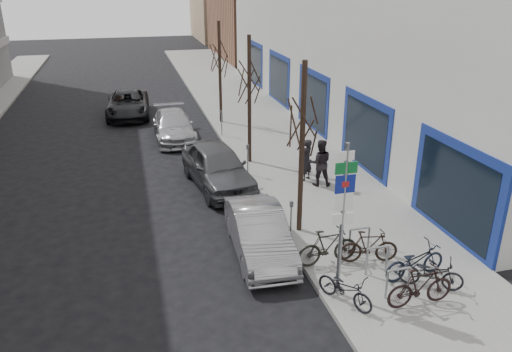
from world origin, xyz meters
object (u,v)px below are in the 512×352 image
highway_sign_pole (343,212)px  bike_near_left (345,286)px  bike_far_inner (369,246)px  bike_rack (377,257)px  tree_far (219,49)px  meter_back (222,121)px  lane_car (128,104)px  bike_mid_inner (328,246)px  meter_mid (248,157)px  bike_far_curb (432,271)px  tree_near (303,109)px  bike_mid_curb (415,259)px  parked_car_back (174,126)px  meter_front (291,216)px  pedestrian_near (306,160)px  pedestrian_far (320,162)px  parked_car_front (259,233)px  bike_near_right (421,286)px  tree_mid (249,70)px  parked_car_mid (217,166)px

highway_sign_pole → bike_near_left: size_ratio=2.61×
bike_far_inner → highway_sign_pole: bearing=141.1°
bike_rack → tree_far: tree_far is taller
meter_back → lane_car: size_ratio=0.25×
bike_near_left → bike_mid_inner: 1.83m
meter_mid → bike_far_curb: meter_mid is taller
bike_far_curb → tree_near: bearing=61.5°
bike_mid_curb → parked_car_back: size_ratio=0.40×
tree_far → meter_front: 13.88m
bike_rack → parked_car_back: (-4.00, 13.90, 0.02)m
meter_mid → bike_far_curb: (2.70, -8.85, -0.27)m
tree_far → pedestrian_near: bearing=-79.9°
bike_rack → bike_mid_inner: bearing=144.4°
meter_back → bike_near_left: 14.42m
pedestrian_near → pedestrian_far: size_ratio=0.90×
parked_car_front → pedestrian_near: bearing=58.7°
pedestrian_far → bike_mid_inner: bearing=85.8°
meter_mid → bike_far_inner: bearing=-76.9°
tree_far → bike_mid_curb: 16.80m
bike_mid_curb → bike_mid_inner: 2.33m
parked_car_back → lane_car: 5.46m
meter_back → bike_far_inner: meter_back is taller
bike_mid_curb → bike_mid_inner: (-1.99, 1.21, -0.02)m
bike_near_right → parked_car_back: bearing=15.1°
bike_far_inner → parked_car_front: bearing=74.1°
tree_near → bike_near_left: tree_near is taller
bike_rack → lane_car: lane_car is taller
highway_sign_pole → pedestrian_far: 7.23m
parked_car_back → bike_mid_curb: bearing=-71.0°
meter_front → lane_car: size_ratio=0.25×
bike_rack → bike_near_left: bike_near_left is taller
tree_far → bike_near_left: size_ratio=3.42×
meter_back → highway_sign_pole: bearing=-89.0°
tree_mid → bike_near_right: 11.58m
bike_near_left → pedestrian_far: bearing=43.6°
tree_near → bike_far_curb: (2.25, -3.85, -3.46)m
bike_near_right → bike_far_curb: size_ratio=1.10×
tree_far → meter_mid: bearing=-93.2°
meter_front → highway_sign_pole: bearing=-85.3°
parked_car_mid → meter_back: bearing=69.9°
tree_far → bike_mid_curb: size_ratio=2.96×
highway_sign_pole → lane_car: size_ratio=0.82×
tree_far → bike_rack: bearing=-85.7°
tree_near → tree_far: 13.00m
meter_back → pedestrian_far: (2.40, -7.25, 0.16)m
meter_mid → lane_car: size_ratio=0.25×
tree_far → bike_far_curb: size_ratio=3.40×
highway_sign_pole → parked_car_mid: size_ratio=0.87×
meter_front → parked_car_back: size_ratio=0.27×
bike_near_left → bike_mid_inner: bearing=51.5°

